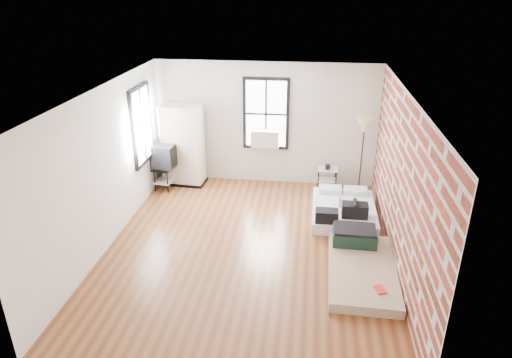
# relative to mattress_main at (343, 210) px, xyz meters

# --- Properties ---
(ground) EXTENTS (6.00, 6.00, 0.00)m
(ground) POSITION_rel_mattress_main_xyz_m (-1.75, -1.40, -0.15)
(ground) COLOR #5D2E18
(ground) RESTS_ON ground
(room_shell) EXTENTS (5.02, 6.02, 2.80)m
(room_shell) POSITION_rel_mattress_main_xyz_m (-1.51, -1.04, 1.59)
(room_shell) COLOR silver
(room_shell) RESTS_ON ground
(mattress_main) EXTENTS (1.27, 1.71, 0.55)m
(mattress_main) POSITION_rel_mattress_main_xyz_m (0.00, 0.00, 0.00)
(mattress_main) COLOR white
(mattress_main) RESTS_ON ground
(mattress_bare) EXTENTS (1.12, 2.06, 0.44)m
(mattress_bare) POSITION_rel_mattress_main_xyz_m (0.18, -1.80, -0.02)
(mattress_bare) COLOR tan
(mattress_bare) RESTS_ON ground
(wardrobe) EXTENTS (0.98, 0.62, 1.86)m
(wardrobe) POSITION_rel_mattress_main_xyz_m (-3.62, 1.25, 0.78)
(wardrobe) COLOR black
(wardrobe) RESTS_ON ground
(side_table) EXTENTS (0.45, 0.36, 0.58)m
(side_table) POSITION_rel_mattress_main_xyz_m (-0.31, 1.32, 0.24)
(side_table) COLOR black
(side_table) RESTS_ON ground
(floor_lamp) EXTENTS (0.37, 0.37, 1.72)m
(floor_lamp) POSITION_rel_mattress_main_xyz_m (0.40, 1.25, 1.32)
(floor_lamp) COLOR #2F220F
(floor_lamp) RESTS_ON ground
(tv_stand) EXTENTS (0.59, 0.79, 1.05)m
(tv_stand) POSITION_rel_mattress_main_xyz_m (-3.96, 0.97, 0.60)
(tv_stand) COLOR black
(tv_stand) RESTS_ON ground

